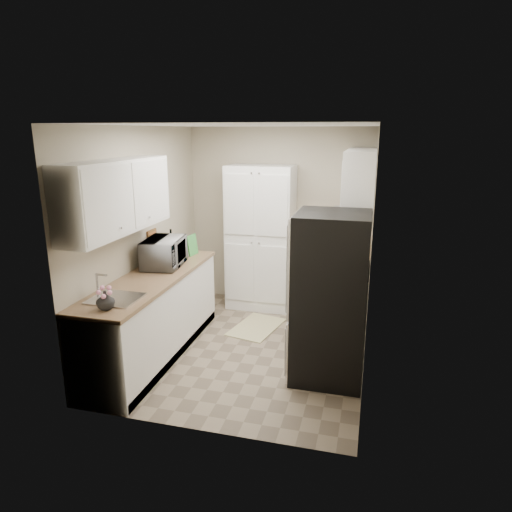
{
  "coord_description": "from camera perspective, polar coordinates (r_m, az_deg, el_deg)",
  "views": [
    {
      "loc": [
        1.29,
        -4.7,
        2.45
      ],
      "look_at": [
        0.03,
        0.15,
        1.07
      ],
      "focal_mm": 32.0,
      "sensor_mm": 36.0,
      "label": 1
    }
  ],
  "objects": [
    {
      "name": "ground",
      "position": [
        5.45,
        -0.76,
        -11.25
      ],
      "size": [
        3.2,
        3.2,
        0.0
      ],
      "primitive_type": "plane",
      "color": "#7A6B56",
      "rests_on": "ground"
    },
    {
      "name": "room_shell",
      "position": [
        4.94,
        -1.06,
        5.85
      ],
      "size": [
        2.64,
        3.24,
        2.52
      ],
      "color": "#C1B79C",
      "rests_on": "ground"
    },
    {
      "name": "pantry_cabinet",
      "position": [
        6.36,
        0.6,
        2.27
      ],
      "size": [
        0.9,
        0.55,
        2.0
      ],
      "primitive_type": "cube",
      "color": "white",
      "rests_on": "ground"
    },
    {
      "name": "base_cabinet_left",
      "position": [
        5.24,
        -12.64,
        -7.5
      ],
      "size": [
        0.6,
        2.3,
        0.88
      ],
      "primitive_type": "cube",
      "color": "white",
      "rests_on": "ground"
    },
    {
      "name": "countertop_left",
      "position": [
        5.08,
        -12.95,
        -2.71
      ],
      "size": [
        0.63,
        2.33,
        0.04
      ],
      "primitive_type": "cube",
      "color": "#846647",
      "rests_on": "base_cabinet_left"
    },
    {
      "name": "base_cabinet_right",
      "position": [
        6.23,
        11.0,
        -3.68
      ],
      "size": [
        0.6,
        0.8,
        0.88
      ],
      "primitive_type": "cube",
      "color": "white",
      "rests_on": "ground"
    },
    {
      "name": "countertop_right",
      "position": [
        6.1,
        11.22,
        0.41
      ],
      "size": [
        0.63,
        0.83,
        0.04
      ],
      "primitive_type": "cube",
      "color": "#846647",
      "rests_on": "base_cabinet_right"
    },
    {
      "name": "electric_range",
      "position": [
        5.46,
        10.29,
        -5.96
      ],
      "size": [
        0.71,
        0.78,
        1.13
      ],
      "color": "#B7B7BC",
      "rests_on": "ground"
    },
    {
      "name": "refrigerator",
      "position": [
        4.59,
        9.26,
        -5.16
      ],
      "size": [
        0.7,
        0.72,
        1.7
      ],
      "primitive_type": "cube",
      "color": "#B7B7BC",
      "rests_on": "ground"
    },
    {
      "name": "microwave",
      "position": [
        5.38,
        -11.42,
        0.43
      ],
      "size": [
        0.48,
        0.64,
        0.33
      ],
      "primitive_type": "imported",
      "rotation": [
        0.0,
        0.0,
        1.71
      ],
      "color": "#B0B0B5",
      "rests_on": "countertop_left"
    },
    {
      "name": "wine_bottle",
      "position": [
        5.83,
        -10.55,
        1.55
      ],
      "size": [
        0.08,
        0.08,
        0.31
      ],
      "primitive_type": "cylinder",
      "color": "black",
      "rests_on": "countertop_left"
    },
    {
      "name": "flower_vase",
      "position": [
        4.25,
        -18.32,
        -5.26
      ],
      "size": [
        0.21,
        0.21,
        0.17
      ],
      "primitive_type": "imported",
      "rotation": [
        0.0,
        0.0,
        -0.43
      ],
      "color": "white",
      "rests_on": "countertop_left"
    },
    {
      "name": "cutting_board",
      "position": [
        5.82,
        -7.97,
        1.37
      ],
      "size": [
        0.05,
        0.21,
        0.26
      ],
      "primitive_type": "cube",
      "rotation": [
        0.0,
        0.0,
        -0.14
      ],
      "color": "green",
      "rests_on": "countertop_left"
    },
    {
      "name": "toaster_oven",
      "position": [
        6.21,
        11.42,
        1.8
      ],
      "size": [
        0.3,
        0.37,
        0.2
      ],
      "primitive_type": "cube",
      "rotation": [
        0.0,
        0.0,
        -0.11
      ],
      "color": "#A8A8AD",
      "rests_on": "countertop_right"
    },
    {
      "name": "fruit_basket",
      "position": [
        6.18,
        11.45,
        3.24
      ],
      "size": [
        0.37,
        0.37,
        0.12
      ],
      "primitive_type": null,
      "rotation": [
        0.0,
        0.0,
        -0.37
      ],
      "color": "orange",
      "rests_on": "toaster_oven"
    },
    {
      "name": "kitchen_mat",
      "position": [
        5.94,
        0.05,
        -8.85
      ],
      "size": [
        0.66,
        0.89,
        0.01
      ],
      "primitive_type": "cube",
      "rotation": [
        0.0,
        0.0,
        -0.21
      ],
      "color": "#C6BE86",
      "rests_on": "ground"
    }
  ]
}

